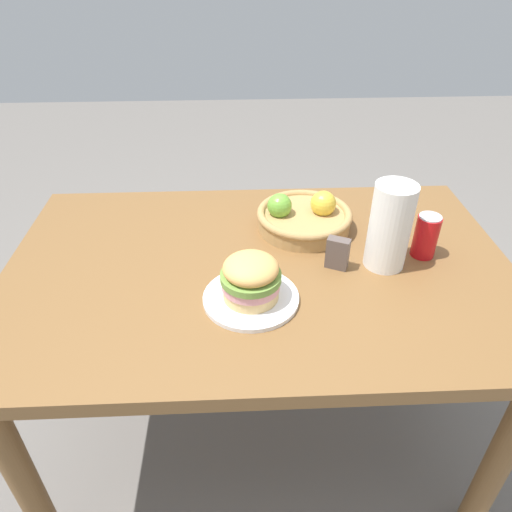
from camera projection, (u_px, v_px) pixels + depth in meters
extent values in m
plane|color=slate|center=(259.00, 429.00, 1.74)|extent=(8.00, 8.00, 0.00)
cube|color=brown|center=(259.00, 270.00, 1.32)|extent=(1.40, 0.90, 0.04)
cylinder|color=brown|center=(24.00, 481.00, 1.20)|extent=(0.07, 0.07, 0.71)
cylinder|color=brown|center=(499.00, 460.00, 1.25)|extent=(0.07, 0.07, 0.71)
cylinder|color=brown|center=(93.00, 295.00, 1.81)|extent=(0.07, 0.07, 0.71)
cylinder|color=brown|center=(411.00, 286.00, 1.86)|extent=(0.07, 0.07, 0.71)
cylinder|color=white|center=(251.00, 298.00, 1.18)|extent=(0.24, 0.24, 0.01)
cylinder|color=#E5BC75|center=(251.00, 291.00, 1.17)|extent=(0.14, 0.14, 0.03)
cylinder|color=pink|center=(251.00, 283.00, 1.15)|extent=(0.14, 0.14, 0.02)
cylinder|color=olive|center=(251.00, 277.00, 1.14)|extent=(0.15, 0.15, 0.02)
ellipsoid|color=#EAAD5D|center=(251.00, 268.00, 1.12)|extent=(0.14, 0.14, 0.06)
cylinder|color=red|center=(426.00, 237.00, 1.31)|extent=(0.07, 0.07, 0.12)
cylinder|color=silver|center=(431.00, 217.00, 1.27)|extent=(0.06, 0.06, 0.00)
cylinder|color=tan|center=(304.00, 221.00, 1.45)|extent=(0.28, 0.28, 0.05)
torus|color=tan|center=(304.00, 214.00, 1.43)|extent=(0.29, 0.29, 0.02)
sphere|color=gold|center=(323.00, 204.00, 1.43)|extent=(0.08, 0.08, 0.08)
sphere|color=#6BAD38|center=(280.00, 206.00, 1.42)|extent=(0.07, 0.07, 0.07)
cylinder|color=white|center=(390.00, 227.00, 1.24)|extent=(0.11, 0.11, 0.24)
cube|color=#594C47|center=(338.00, 253.00, 1.27)|extent=(0.07, 0.05, 0.09)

